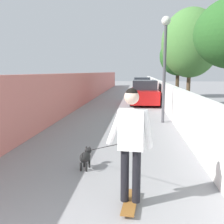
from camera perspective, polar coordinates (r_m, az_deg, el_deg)
name	(u,v)px	position (r m, az deg, el deg)	size (l,w,h in m)	color
ground_plane	(122,105)	(15.58, 2.32, 1.58)	(80.00, 80.00, 0.00)	gray
wall_left	(74,91)	(13.89, -8.78, 4.69)	(48.00, 0.30, 2.00)	#CC726B
fence_right	(167,98)	(13.58, 12.66, 3.25)	(48.00, 0.30, 1.43)	white
tree_right_near	(178,56)	(20.70, 15.05, 12.35)	(2.93, 2.93, 4.86)	#473523
tree_right_mid	(190,43)	(14.78, 17.63, 14.85)	(3.16, 3.16, 5.52)	brown
lamp_post	(165,51)	(10.32, 12.12, 13.60)	(0.36, 0.36, 4.22)	#4C4C51
skateboard	(130,202)	(4.13, 4.22, -19.96)	(0.81, 0.27, 0.08)	brown
person_skateboarder	(131,137)	(3.74, 4.41, -5.71)	(0.25, 0.71, 1.77)	black
dog	(86,156)	(5.45, -6.07, -10.16)	(1.71, 1.14, 1.06)	black
car_near	(144,93)	(16.24, 7.47, 4.36)	(4.12, 1.80, 1.54)	#B71414
car_far	(142,86)	(24.37, 6.92, 5.99)	(3.87, 1.80, 1.54)	silver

